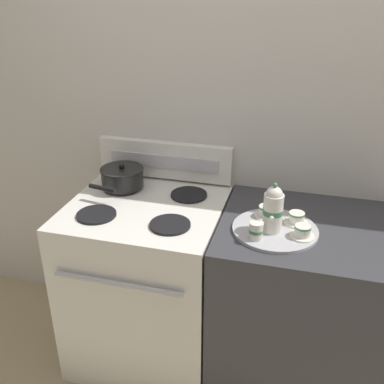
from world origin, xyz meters
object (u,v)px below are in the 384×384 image
Objects in this scene: teacup_left at (302,231)px; teacup_front at (296,218)px; creamer_jug at (256,230)px; serving_tray at (275,230)px; teacup_right at (266,211)px; stove at (149,281)px; saucepan at (122,177)px; teapot at (273,209)px.

teacup_front is at bearing 105.64° from teacup_left.
creamer_jug reaches higher than teacup_left.
serving_tray is 3.49× the size of teacup_right.
creamer_jug is (-0.07, -0.10, 0.04)m from serving_tray.
saucepan is (-0.17, 0.15, 0.50)m from stove.
stove is at bearing 170.92° from teacup_left.
saucepan is 0.84× the size of serving_tray.
teacup_left is 0.11m from teacup_front.
teapot is at bearing -121.32° from serving_tray.
teacup_left is (0.13, -0.02, -0.08)m from teapot.
saucepan is at bearing 155.49° from creamer_jug.
teacup_right reaches higher than serving_tray.
creamer_jug is at bearing -123.94° from serving_tray.
stove is 2.48× the size of serving_tray.
teacup_left is (0.90, -0.26, -0.02)m from saucepan.
saucepan is 0.79m from creamer_jug.
teacup_right is at bearing 117.90° from serving_tray.
teacup_front is (0.87, -0.16, -0.02)m from saucepan.
saucepan is 2.93× the size of teacup_front.
stove is at bearing 161.86° from creamer_jug.
serving_tray is at bearing -16.04° from saucepan.
saucepan is at bearing 163.96° from serving_tray.
saucepan reaches higher than creamer_jug.
saucepan is 2.93× the size of teacup_left.
teacup_front is (0.13, -0.03, 0.00)m from teacup_right.
stove is 8.67× the size of teacup_front.
serving_tray is 3.49× the size of teacup_front.
teacup_right is 1.00× the size of teacup_front.
teacup_front is at bearing 48.35° from creamer_jug.
teacup_left reaches higher than serving_tray.
teacup_right is 0.20m from creamer_jug.
teapot reaches higher than saucepan.
teacup_left is at bearing -19.10° from serving_tray.
stove is 4.10× the size of teapot.
stove is 12.24× the size of creamer_jug.
creamer_jug is (-0.18, -0.06, 0.01)m from teacup_left.
teapot is at bearing -73.05° from teacup_right.
serving_tray is 1.65× the size of teapot.
serving_tray is 0.12m from teacup_left.
teacup_front reaches higher than stove.
teapot is 0.14m from teacup_right.
serving_tray is (0.61, -0.08, 0.45)m from stove.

